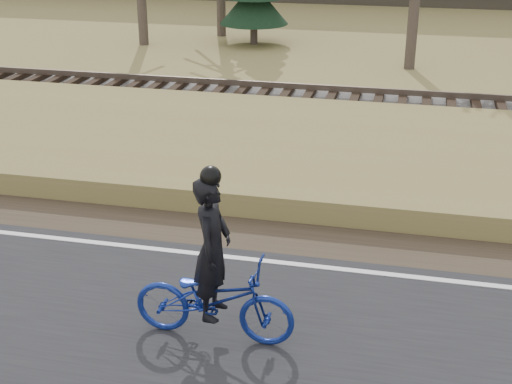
# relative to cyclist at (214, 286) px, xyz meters

# --- Properties ---
(ground) EXTENTS (120.00, 120.00, 0.00)m
(ground) POSITION_rel_cyclist_xyz_m (3.21, 1.94, -0.81)
(ground) COLOR olive
(ground) RESTS_ON ground
(edge_line) EXTENTS (120.00, 0.12, 0.01)m
(edge_line) POSITION_rel_cyclist_xyz_m (3.21, 2.14, -0.75)
(edge_line) COLOR silver
(edge_line) RESTS_ON road
(shoulder) EXTENTS (120.00, 1.60, 0.04)m
(shoulder) POSITION_rel_cyclist_xyz_m (3.21, 3.14, -0.79)
(shoulder) COLOR #473A2B
(shoulder) RESTS_ON ground
(embankment) EXTENTS (120.00, 5.00, 0.44)m
(embankment) POSITION_rel_cyclist_xyz_m (3.21, 6.14, -0.59)
(embankment) COLOR olive
(embankment) RESTS_ON ground
(ballast) EXTENTS (120.00, 3.00, 0.45)m
(ballast) POSITION_rel_cyclist_xyz_m (3.21, 9.94, -0.59)
(ballast) COLOR slate
(ballast) RESTS_ON ground
(railroad) EXTENTS (120.00, 2.40, 0.29)m
(railroad) POSITION_rel_cyclist_xyz_m (3.21, 9.94, -0.28)
(railroad) COLOR black
(railroad) RESTS_ON ballast
(cyclist) EXTENTS (2.12, 0.76, 2.38)m
(cyclist) POSITION_rel_cyclist_xyz_m (0.00, 0.00, 0.00)
(cyclist) COLOR navy
(cyclist) RESTS_ON road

